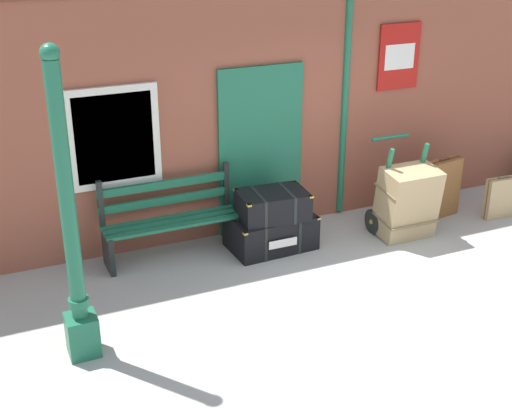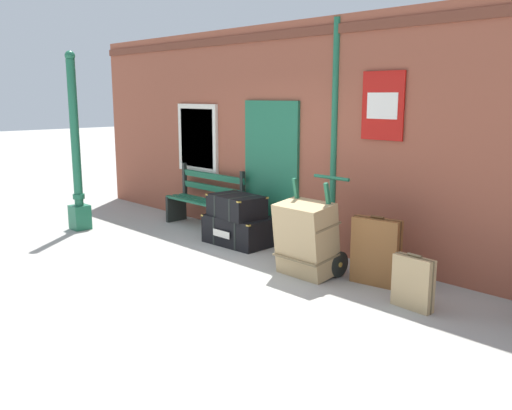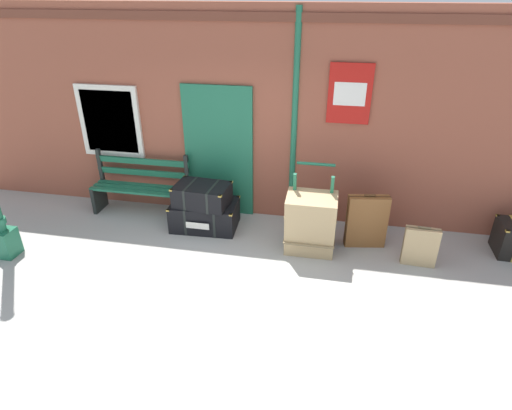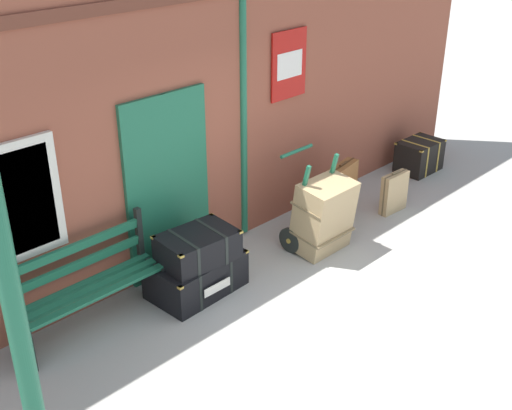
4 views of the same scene
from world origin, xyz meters
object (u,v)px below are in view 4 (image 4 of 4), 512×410
object	(u,v)px
steamer_trunk_middle	(198,247)
suitcase_beige	(341,193)
lamp_post	(29,383)
steamer_trunk_base	(196,274)
platform_bench	(87,288)
porters_trolley	(312,225)
suitcase_tan	(394,193)
corner_trunk	(419,156)
large_brown_trunk	(323,216)

from	to	relation	value
steamer_trunk_middle	suitcase_beige	xyz separation A→B (m)	(2.45, -0.01, -0.19)
lamp_post	steamer_trunk_base	distance (m)	2.95
platform_bench	steamer_trunk_base	distance (m)	1.22
platform_bench	porters_trolley	distance (m)	2.88
suitcase_tan	corner_trunk	distance (m)	1.54
large_brown_trunk	lamp_post	bearing A→B (deg)	-167.91
suitcase_tan	porters_trolley	bearing A→B (deg)	172.59
porters_trolley	suitcase_tan	bearing A→B (deg)	-7.41
lamp_post	suitcase_tan	world-z (taller)	lamp_post
lamp_post	porters_trolley	world-z (taller)	lamp_post
steamer_trunk_base	suitcase_tan	size ratio (longest dim) A/B	1.74
large_brown_trunk	corner_trunk	size ratio (longest dim) A/B	1.33
platform_bench	corner_trunk	xyz separation A→B (m)	(5.76, -0.18, -0.20)
steamer_trunk_base	suitcase_tan	distance (m)	3.18
lamp_post	suitcase_beige	world-z (taller)	lamp_post
steamer_trunk_base	steamer_trunk_middle	distance (m)	0.37
platform_bench	steamer_trunk_middle	distance (m)	1.21
suitcase_tan	steamer_trunk_base	bearing A→B (deg)	172.41
steamer_trunk_base	suitcase_beige	bearing A→B (deg)	-1.51
lamp_post	platform_bench	bearing A→B (deg)	49.58
lamp_post	corner_trunk	size ratio (longest dim) A/B	4.11
large_brown_trunk	suitcase_beige	bearing A→B (deg)	23.53
large_brown_trunk	corner_trunk	world-z (taller)	large_brown_trunk
steamer_trunk_base	large_brown_trunk	distance (m)	1.73
porters_trolley	large_brown_trunk	world-z (taller)	porters_trolley
platform_bench	corner_trunk	size ratio (longest dim) A/B	2.30
porters_trolley	large_brown_trunk	bearing A→B (deg)	-90.00
steamer_trunk_base	suitcase_tan	world-z (taller)	suitcase_tan
steamer_trunk_base	corner_trunk	bearing A→B (deg)	1.29
lamp_post	porters_trolley	size ratio (longest dim) A/B	2.40
porters_trolley	suitcase_tan	xyz separation A→B (m)	(1.48, -0.19, 0.01)
suitcase_beige	steamer_trunk_middle	bearing A→B (deg)	179.76
suitcase_tan	lamp_post	bearing A→B (deg)	-171.19
platform_bench	lamp_post	bearing A→B (deg)	-130.42
suitcase_beige	platform_bench	bearing A→B (deg)	174.53
steamer_trunk_base	suitcase_beige	world-z (taller)	suitcase_beige
large_brown_trunk	suitcase_beige	size ratio (longest dim) A/B	1.12
lamp_post	suitcase_beige	size ratio (longest dim) A/B	3.46
suitcase_tan	platform_bench	bearing A→B (deg)	170.77
lamp_post	steamer_trunk_base	bearing A→B (deg)	27.35
platform_bench	large_brown_trunk	distance (m)	2.91
lamp_post	suitcase_tan	size ratio (longest dim) A/B	4.81
porters_trolley	corner_trunk	distance (m)	2.95
large_brown_trunk	suitcase_tan	bearing A→B (deg)	-0.63
steamer_trunk_base	steamer_trunk_middle	bearing A→B (deg)	-94.74
steamer_trunk_base	suitcase_tan	bearing A→B (deg)	-7.59
platform_bench	corner_trunk	distance (m)	5.77
porters_trolley	platform_bench	bearing A→B (deg)	169.82
platform_bench	steamer_trunk_base	bearing A→B (deg)	-13.58
steamer_trunk_base	porters_trolley	distance (m)	1.68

